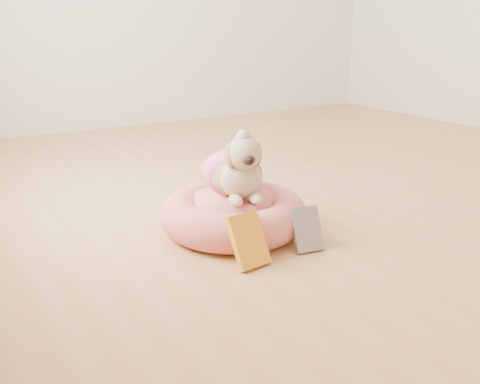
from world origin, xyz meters
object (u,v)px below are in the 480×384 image
book_yellow (248,240)px  book_white (307,229)px  dog (235,160)px  pet_bed (234,214)px

book_yellow → book_white: size_ratio=1.14×
dog → book_yellow: 0.39m
book_yellow → book_white: (0.26, 0.00, -0.01)m
pet_bed → dog: size_ratio=1.51×
dog → book_yellow: (-0.13, -0.30, -0.21)m
dog → book_white: size_ratio=2.33×
pet_bed → book_yellow: book_yellow is taller
dog → book_white: 0.40m
dog → book_white: (0.13, -0.30, -0.22)m
dog → book_white: bearing=-53.0°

